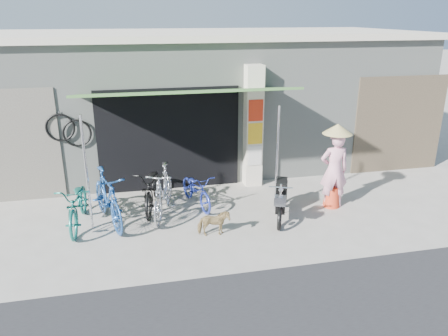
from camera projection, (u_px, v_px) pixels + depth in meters
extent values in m
plane|color=#A8A197|center=(244.00, 230.00, 8.81)|extent=(80.00, 80.00, 0.00)
cube|color=gray|center=(201.00, 99.00, 12.92)|extent=(12.00, 5.00, 3.50)
cube|color=beige|center=(200.00, 34.00, 12.31)|extent=(12.30, 5.30, 0.16)
cube|color=black|center=(169.00, 140.00, 10.53)|extent=(3.40, 0.06, 2.50)
cube|color=black|center=(171.00, 167.00, 10.77)|extent=(3.06, 0.04, 1.10)
torus|color=black|center=(77.00, 133.00, 9.96)|extent=(0.65, 0.05, 0.65)
cylinder|color=silver|center=(76.00, 119.00, 9.87)|extent=(0.02, 0.02, 0.12)
torus|color=black|center=(60.00, 128.00, 9.84)|extent=(0.65, 0.05, 0.65)
cylinder|color=silver|center=(59.00, 113.00, 9.75)|extent=(0.02, 0.02, 0.12)
cube|color=silver|center=(253.00, 127.00, 10.74)|extent=(0.42, 0.42, 3.00)
cube|color=red|center=(256.00, 110.00, 10.39)|extent=(0.36, 0.02, 0.52)
cube|color=yellow|center=(255.00, 134.00, 10.58)|extent=(0.36, 0.02, 0.52)
cube|color=silver|center=(255.00, 156.00, 10.77)|extent=(0.36, 0.02, 0.50)
cube|color=#3D6B30|center=(185.00, 92.00, 9.30)|extent=(4.60, 1.88, 0.35)
cylinder|color=silver|center=(87.00, 174.00, 8.50)|extent=(0.05, 0.05, 2.36)
cylinder|color=silver|center=(277.00, 160.00, 9.29)|extent=(0.05, 0.05, 2.36)
cube|color=brown|center=(399.00, 124.00, 11.78)|extent=(2.60, 0.06, 2.60)
imported|color=#166459|center=(78.00, 204.00, 8.84)|extent=(0.75, 1.87, 0.96)
imported|color=navy|center=(108.00, 198.00, 8.91)|extent=(1.07, 1.98, 1.15)
imported|color=black|center=(153.00, 188.00, 9.66)|extent=(0.99, 1.95, 0.98)
imported|color=silver|center=(163.00, 192.00, 9.29)|extent=(1.01, 1.90, 1.10)
imported|color=navy|center=(197.00, 189.00, 9.82)|extent=(0.89, 1.58, 0.79)
imported|color=#A97959|center=(214.00, 223.00, 8.51)|extent=(0.64, 0.31, 0.53)
torus|color=black|center=(279.00, 219.00, 8.75)|extent=(0.25, 0.47, 0.47)
torus|color=black|center=(282.00, 196.00, 9.83)|extent=(0.25, 0.47, 0.47)
cube|color=black|center=(281.00, 204.00, 9.27)|extent=(0.50, 0.86, 0.09)
cube|color=black|center=(282.00, 190.00, 9.49)|extent=(0.40, 0.54, 0.30)
cube|color=black|center=(282.00, 182.00, 9.43)|extent=(0.38, 0.54, 0.08)
cube|color=black|center=(280.00, 201.00, 8.81)|extent=(0.22, 0.16, 0.50)
cylinder|color=silver|center=(281.00, 187.00, 8.55)|extent=(0.44, 0.20, 0.03)
cube|color=silver|center=(280.00, 201.00, 8.48)|extent=(0.28, 0.25, 0.18)
imported|color=pink|center=(334.00, 170.00, 9.62)|extent=(0.67, 0.48, 1.74)
cone|color=red|center=(332.00, 197.00, 9.84)|extent=(0.38, 0.38, 0.46)
cone|color=tan|center=(338.00, 129.00, 9.31)|extent=(0.64, 0.64, 0.22)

